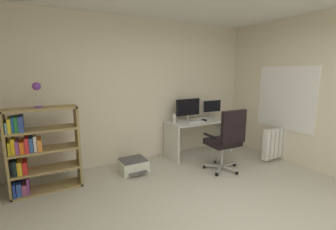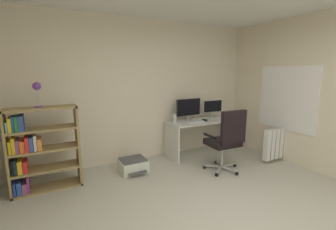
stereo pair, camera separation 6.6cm
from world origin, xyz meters
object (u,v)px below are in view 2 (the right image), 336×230
object	(u,v)px
office_chair	(227,138)
desk_lamp	(37,89)
computer_mouse	(205,120)
radiator	(280,143)
desk	(200,130)
bookshelf	(36,150)
monitor_main	(189,108)
monitor_secondary	(212,107)
keyboard	(196,122)
desktop_speaker	(175,119)
printer	(133,165)

from	to	relation	value
office_chair	desk_lamp	xyz separation A→B (m)	(-2.74, 0.81, 0.87)
computer_mouse	radiator	bearing A→B (deg)	-38.17
desk	bookshelf	bearing A→B (deg)	-176.75
monitor_main	radiator	xyz separation A→B (m)	(1.37, -1.13, -0.63)
desk_lamp	radiator	bearing A→B (deg)	-12.15
monitor_main	computer_mouse	size ratio (longest dim) A/B	5.59
monitor_secondary	keyboard	world-z (taller)	monitor_secondary
computer_mouse	bookshelf	xyz separation A→B (m)	(-3.02, -0.07, -0.12)
desktop_speaker	printer	xyz separation A→B (m)	(-0.97, -0.23, -0.69)
desk_lamp	keyboard	bearing A→B (deg)	1.13
office_chair	printer	xyz separation A→B (m)	(-1.39, 0.79, -0.50)
keyboard	radiator	xyz separation A→B (m)	(1.32, -0.92, -0.38)
desktop_speaker	monitor_secondary	bearing A→B (deg)	2.84
monitor_main	monitor_secondary	size ratio (longest dim) A/B	1.17
desktop_speaker	office_chair	distance (m)	1.12
monitor_secondary	bookshelf	size ratio (longest dim) A/B	0.39
monitor_main	office_chair	xyz separation A→B (m)	(0.07, -1.07, -0.37)
bookshelf	desk_lamp	xyz separation A→B (m)	(0.09, -0.00, 0.86)
desk	office_chair	size ratio (longest dim) A/B	1.24
desk	computer_mouse	xyz separation A→B (m)	(0.04, -0.10, 0.21)
monitor_main	radiator	world-z (taller)	monitor_main
keyboard	computer_mouse	xyz separation A→B (m)	(0.22, 0.02, 0.01)
desk	office_chair	world-z (taller)	office_chair
monitor_secondary	bookshelf	xyz separation A→B (m)	(-3.37, -0.26, -0.34)
monitor_main	monitor_secondary	xyz separation A→B (m)	(0.61, 0.00, -0.03)
monitor_main	computer_mouse	xyz separation A→B (m)	(0.27, -0.19, -0.25)
bookshelf	printer	size ratio (longest dim) A/B	2.57
printer	office_chair	bearing A→B (deg)	-29.57
computer_mouse	office_chair	bearing A→B (deg)	-100.28
keyboard	desktop_speaker	world-z (taller)	desktop_speaker
keyboard	monitor_main	bearing A→B (deg)	104.87
monitor_secondary	desktop_speaker	distance (m)	0.97
desk	bookshelf	size ratio (longest dim) A/B	1.11
bookshelf	office_chair	bearing A→B (deg)	-15.93
monitor_secondary	office_chair	world-z (taller)	monitor_secondary
desk	office_chair	bearing A→B (deg)	-98.76
office_chair	desk_lamp	bearing A→B (deg)	163.58
desktop_speaker	office_chair	bearing A→B (deg)	-67.48
bookshelf	printer	world-z (taller)	bookshelf
monitor_main	printer	size ratio (longest dim) A/B	1.17
computer_mouse	radiator	xyz separation A→B (m)	(1.10, -0.94, -0.39)
desktop_speaker	computer_mouse	bearing A→B (deg)	-13.34
desk	radiator	size ratio (longest dim) A/B	1.70
desk	desk_lamp	bearing A→B (deg)	-176.65
desktop_speaker	bookshelf	xyz separation A→B (m)	(-2.40, -0.22, -0.19)
monitor_main	desktop_speaker	world-z (taller)	monitor_main
desk	keyboard	size ratio (longest dim) A/B	4.02
desk_lamp	bookshelf	bearing A→B (deg)	179.80
keyboard	printer	world-z (taller)	keyboard
monitor_main	computer_mouse	distance (m)	0.41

